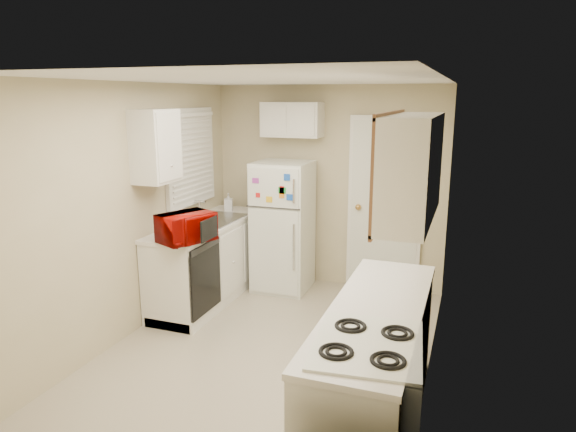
% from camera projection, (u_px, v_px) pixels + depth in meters
% --- Properties ---
extents(floor, '(3.80, 3.80, 0.00)m').
position_uv_depth(floor, '(269.00, 349.00, 4.71)').
color(floor, '#BCB298').
rests_on(floor, ground).
extents(ceiling, '(3.80, 3.80, 0.00)m').
position_uv_depth(ceiling, '(267.00, 79.00, 4.16)').
color(ceiling, white).
rests_on(ceiling, floor).
extents(wall_left, '(3.80, 3.80, 0.00)m').
position_uv_depth(wall_left, '(133.00, 211.00, 4.90)').
color(wall_left, '#BDB08C').
rests_on(wall_left, floor).
extents(wall_right, '(3.80, 3.80, 0.00)m').
position_uv_depth(wall_right, '(436.00, 238.00, 3.97)').
color(wall_right, '#BDB08C').
rests_on(wall_right, floor).
extents(wall_back, '(2.80, 2.80, 0.00)m').
position_uv_depth(wall_back, '(328.00, 187.00, 6.17)').
color(wall_back, '#BDB08C').
rests_on(wall_back, floor).
extents(wall_front, '(2.80, 2.80, 0.00)m').
position_uv_depth(wall_front, '(133.00, 304.00, 2.70)').
color(wall_front, '#BDB08C').
rests_on(wall_front, floor).
extents(left_counter, '(0.60, 1.80, 0.90)m').
position_uv_depth(left_counter, '(209.00, 261.00, 5.80)').
color(left_counter, silver).
rests_on(left_counter, floor).
extents(dishwasher, '(0.03, 0.58, 0.72)m').
position_uv_depth(dishwasher, '(205.00, 278.00, 5.14)').
color(dishwasher, black).
rests_on(dishwasher, floor).
extents(sink, '(0.54, 0.74, 0.16)m').
position_uv_depth(sink, '(214.00, 223.00, 5.84)').
color(sink, gray).
rests_on(sink, left_counter).
extents(microwave, '(0.57, 0.46, 0.34)m').
position_uv_depth(microwave, '(186.00, 227.00, 4.91)').
color(microwave, '#860400').
rests_on(microwave, left_counter).
extents(soap_bottle, '(0.13, 0.13, 0.22)m').
position_uv_depth(soap_bottle, '(228.00, 203.00, 6.27)').
color(soap_bottle, silver).
rests_on(soap_bottle, left_counter).
extents(window_blinds, '(0.10, 0.98, 1.08)m').
position_uv_depth(window_blinds, '(191.00, 157.00, 5.76)').
color(window_blinds, silver).
rests_on(window_blinds, wall_left).
extents(upper_cabinet_left, '(0.30, 0.45, 0.70)m').
position_uv_depth(upper_cabinet_left, '(156.00, 146.00, 4.92)').
color(upper_cabinet_left, silver).
rests_on(upper_cabinet_left, wall_left).
extents(refrigerator, '(0.64, 0.62, 1.53)m').
position_uv_depth(refrigerator, '(283.00, 226.00, 6.06)').
color(refrigerator, silver).
rests_on(refrigerator, floor).
extents(cabinet_over_fridge, '(0.70, 0.30, 0.40)m').
position_uv_depth(cabinet_over_fridge, '(292.00, 120.00, 5.99)').
color(cabinet_over_fridge, silver).
rests_on(cabinet_over_fridge, wall_back).
extents(interior_door, '(0.86, 0.06, 2.08)m').
position_uv_depth(interior_door, '(385.00, 206.00, 5.95)').
color(interior_door, silver).
rests_on(interior_door, floor).
extents(right_counter, '(0.60, 2.00, 0.90)m').
position_uv_depth(right_counter, '(374.00, 369.00, 3.51)').
color(right_counter, silver).
rests_on(right_counter, floor).
extents(stove, '(0.67, 0.79, 0.89)m').
position_uv_depth(stove, '(365.00, 416.00, 2.99)').
color(stove, silver).
rests_on(stove, floor).
extents(upper_cabinet_right, '(0.30, 1.20, 0.70)m').
position_uv_depth(upper_cabinet_right, '(413.00, 168.00, 3.43)').
color(upper_cabinet_right, silver).
rests_on(upper_cabinet_right, wall_right).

